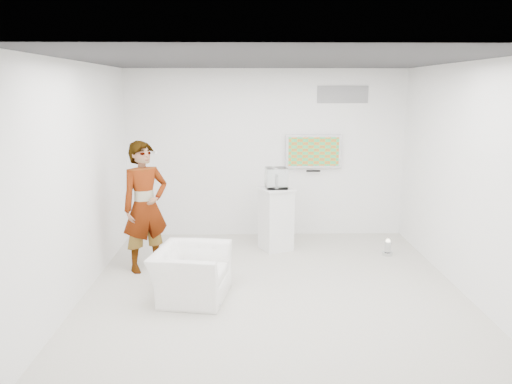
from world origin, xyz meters
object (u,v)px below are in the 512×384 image
armchair (191,273)px  pedestal (276,219)px  person (145,207)px  floor_uplight (388,248)px  tv (313,151)px

armchair → pedestal: bearing=-21.7°
person → armchair: 1.44m
person → armchair: bearing=-88.6°
floor_uplight → pedestal: bearing=168.3°
tv → pedestal: tv is taller
tv → person: 3.26m
person → pedestal: size_ratio=1.85×
person → pedestal: person is taller
tv → pedestal: 1.50m
person → pedestal: bearing=-9.8°
tv → person: bearing=-147.0°
tv → floor_uplight: tv is taller
tv → armchair: bearing=-124.7°
tv → person: (-2.69, -1.75, -0.59)m
person → floor_uplight: bearing=-26.5°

